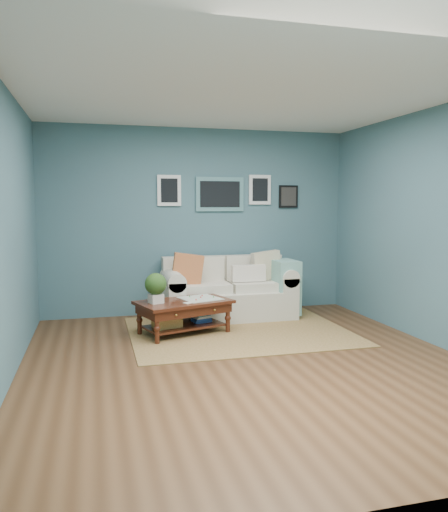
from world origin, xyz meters
name	(u,v)px	position (x,y,z in m)	size (l,w,h in m)	color
room_shell	(249,229)	(0.01, 0.06, 1.36)	(5.00, 5.02, 2.70)	brown
area_rug	(239,331)	(0.25, 1.24, 0.01)	(2.71, 2.17, 0.01)	brown
loveseat	(233,290)	(0.40, 2.02, 0.39)	(1.86, 0.84, 0.96)	beige
coffee_table	(179,307)	(-0.50, 1.29, 0.35)	(1.27, 0.97, 0.78)	#34170D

